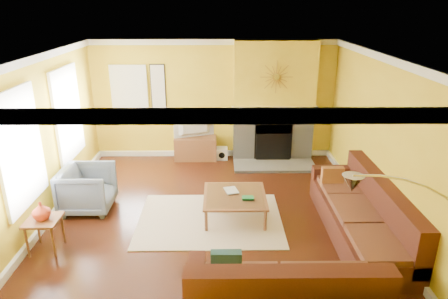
{
  "coord_description": "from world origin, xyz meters",
  "views": [
    {
      "loc": [
        0.14,
        -5.94,
        3.47
      ],
      "look_at": [
        0.21,
        0.4,
        1.11
      ],
      "focal_mm": 32.0,
      "sensor_mm": 36.0,
      "label": 1
    }
  ],
  "objects_px": {
    "side_table": "(45,234)",
    "armchair": "(88,189)",
    "coffee_table": "(235,206)",
    "media_console": "(196,148)",
    "arc_lamp": "(409,274)",
    "sectional_sofa": "(297,223)"
  },
  "relations": [
    {
      "from": "side_table",
      "to": "armchair",
      "type": "bearing_deg",
      "value": 78.34
    },
    {
      "from": "coffee_table",
      "to": "media_console",
      "type": "height_order",
      "value": "media_console"
    },
    {
      "from": "armchair",
      "to": "side_table",
      "type": "relative_size",
      "value": 1.69
    },
    {
      "from": "side_table",
      "to": "arc_lamp",
      "type": "distance_m",
      "value": 4.85
    },
    {
      "from": "sectional_sofa",
      "to": "media_console",
      "type": "relative_size",
      "value": 3.73
    },
    {
      "from": "arc_lamp",
      "to": "media_console",
      "type": "bearing_deg",
      "value": 113.09
    },
    {
      "from": "coffee_table",
      "to": "armchair",
      "type": "xyz_separation_m",
      "value": [
        -2.56,
        0.28,
        0.19
      ]
    },
    {
      "from": "media_console",
      "to": "side_table",
      "type": "bearing_deg",
      "value": -118.93
    },
    {
      "from": "media_console",
      "to": "armchair",
      "type": "bearing_deg",
      "value": -126.14
    },
    {
      "from": "sectional_sofa",
      "to": "media_console",
      "type": "height_order",
      "value": "sectional_sofa"
    },
    {
      "from": "coffee_table",
      "to": "arc_lamp",
      "type": "xyz_separation_m",
      "value": [
        1.56,
        -2.88,
        0.82
      ]
    },
    {
      "from": "sectional_sofa",
      "to": "armchair",
      "type": "distance_m",
      "value": 3.66
    },
    {
      "from": "arc_lamp",
      "to": "side_table",
      "type": "bearing_deg",
      "value": 156.15
    },
    {
      "from": "coffee_table",
      "to": "arc_lamp",
      "type": "relative_size",
      "value": 0.51
    },
    {
      "from": "armchair",
      "to": "arc_lamp",
      "type": "xyz_separation_m",
      "value": [
        4.12,
        -3.17,
        0.63
      ]
    },
    {
      "from": "side_table",
      "to": "sectional_sofa",
      "type": "bearing_deg",
      "value": -0.55
    },
    {
      "from": "media_console",
      "to": "coffee_table",
      "type": "bearing_deg",
      "value": -73.16
    },
    {
      "from": "coffee_table",
      "to": "sectional_sofa",
      "type": "bearing_deg",
      "value": -48.5
    },
    {
      "from": "media_console",
      "to": "armchair",
      "type": "height_order",
      "value": "armchair"
    },
    {
      "from": "sectional_sofa",
      "to": "side_table",
      "type": "xyz_separation_m",
      "value": [
        -3.69,
        0.04,
        -0.19
      ]
    },
    {
      "from": "sectional_sofa",
      "to": "side_table",
      "type": "height_order",
      "value": "sectional_sofa"
    },
    {
      "from": "coffee_table",
      "to": "side_table",
      "type": "distance_m",
      "value": 2.97
    }
  ]
}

